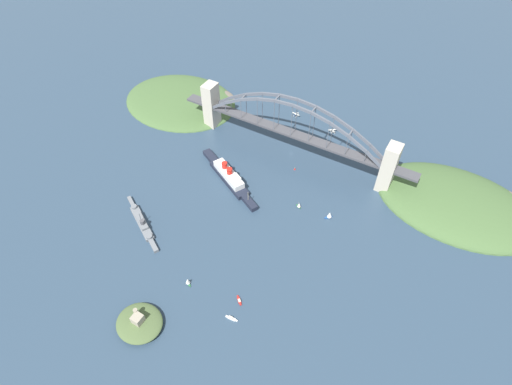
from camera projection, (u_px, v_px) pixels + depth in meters
ground_plane at (291, 153)px, 466.87m from camera, size 1400.00×1400.00×0.00m
harbor_arch_bridge at (293, 132)px, 445.17m from camera, size 274.58×17.51×69.69m
headland_west_shore at (458, 205)px, 413.68m from camera, size 159.64×108.63×26.49m
headland_east_shore at (182, 102)px, 535.94m from camera, size 149.81×121.39×17.38m
ocean_liner at (229, 176)px, 433.62m from camera, size 95.05×54.42×18.52m
naval_cruiser at (142, 223)px, 394.39m from camera, size 69.01×41.39×15.80m
fort_island_mid_harbor at (139, 323)px, 323.83m from camera, size 37.88×34.49×15.02m
seaplane_taxiing_near_bridge at (333, 131)px, 491.03m from camera, size 10.02×8.79×5.00m
seaplane_second_in_formation at (296, 114)px, 513.40m from camera, size 10.82×7.39×5.00m
small_boat_0 at (239, 300)px, 340.50m from camera, size 8.08×7.33×2.10m
small_boat_1 at (188, 281)px, 349.58m from camera, size 6.74×5.26×7.93m
small_boat_2 at (330, 215)px, 399.63m from camera, size 7.21×7.58×8.16m
small_boat_3 at (299, 205)px, 408.85m from camera, size 6.26×4.81×7.01m
small_boat_4 at (231, 318)px, 329.74m from camera, size 10.67×2.94×2.28m
channel_marker_buoy at (295, 169)px, 447.77m from camera, size 2.20×2.20×2.75m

